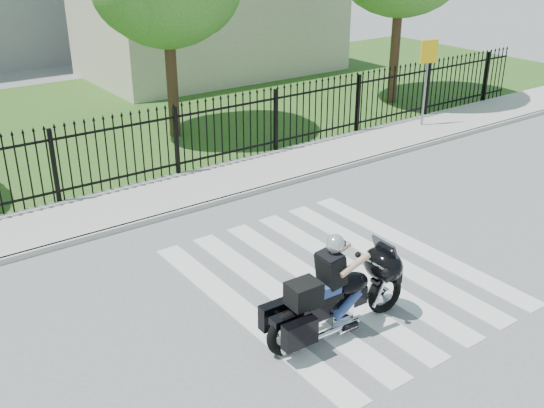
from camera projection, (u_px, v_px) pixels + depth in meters
ground at (337, 276)px, 11.44m from camera, size 120.00×120.00×0.00m
crosswalk at (337, 276)px, 11.43m from camera, size 5.00×5.50×0.01m
sidewalk at (199, 187)px, 15.12m from camera, size 40.00×2.00×0.12m
curb at (221, 201)px, 14.38m from camera, size 40.00×0.12×0.12m
grass_strip at (90, 121)px, 20.33m from camera, size 40.00×12.00×0.02m
iron_fence at (177, 143)px, 15.52m from camera, size 26.00×0.04×1.80m
building_low at (212, 30)px, 26.32m from camera, size 10.00×6.00×3.50m
motorcycle_rider at (336, 293)px, 9.60m from camera, size 2.63×0.82×1.74m
traffic_sign at (428, 65)px, 18.77m from camera, size 0.55×0.18×2.58m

